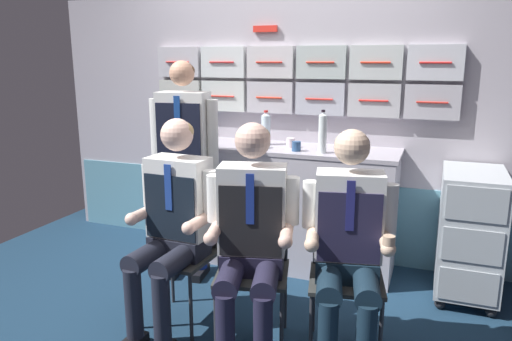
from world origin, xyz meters
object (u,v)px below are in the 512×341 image
folding_chair_left (187,238)px  sparkling_bottle_green (323,133)px  folding_chair_by_counter (346,259)px  coffee_cup_white (296,146)px  crew_member_left (172,216)px  folding_chair_right (254,252)px  service_trolley (470,230)px  crew_member_standing (185,154)px  crew_member_by_counter (349,239)px  crew_member_right (251,230)px

folding_chair_left → sparkling_bottle_green: 1.22m
folding_chair_by_counter → coffee_cup_white: bearing=123.1°
crew_member_left → folding_chair_right: (0.49, 0.09, -0.19)m
sparkling_bottle_green → coffee_cup_white: 0.22m
folding_chair_right → coffee_cup_white: bearing=91.4°
sparkling_bottle_green → service_trolley: bearing=3.2°
crew_member_left → folding_chair_right: crew_member_left is taller
crew_member_left → crew_member_standing: crew_member_standing is taller
crew_member_by_counter → crew_member_standing: 1.50m
folding_chair_right → crew_member_by_counter: crew_member_by_counter is taller
folding_chair_right → crew_member_standing: 1.07m
service_trolley → crew_member_left: size_ratio=0.69×
crew_member_by_counter → sparkling_bottle_green: 1.13m
folding_chair_right → coffee_cup_white: coffee_cup_white is taller
crew_member_by_counter → crew_member_standing: crew_member_standing is taller
sparkling_bottle_green → coffee_cup_white: size_ratio=4.39×
crew_member_right → crew_member_standing: size_ratio=0.80×
crew_member_right → crew_member_standing: crew_member_standing is taller
folding_chair_left → crew_member_left: size_ratio=0.66×
folding_chair_by_counter → sparkling_bottle_green: (-0.35, 0.83, 0.58)m
folding_chair_by_counter → crew_member_by_counter: 0.24m
service_trolley → crew_member_standing: bearing=-168.9°
service_trolley → folding_chair_by_counter: 1.12m
sparkling_bottle_green → coffee_cup_white: (-0.19, 0.01, -0.11)m
folding_chair_right → folding_chair_by_counter: 0.53m
crew_member_by_counter → crew_member_right: bearing=-169.2°
service_trolley → folding_chair_left: bearing=-151.5°
folding_chair_left → crew_member_by_counter: 1.06m
folding_chair_right → crew_member_standing: bearing=142.3°
folding_chair_right → sparkling_bottle_green: size_ratio=2.71×
folding_chair_by_counter → coffee_cup_white: coffee_cup_white is taller
folding_chair_left → folding_chair_right: 0.49m
crew_member_by_counter → crew_member_standing: (-1.33, 0.66, 0.25)m
folding_chair_right → crew_member_right: size_ratio=0.65×
coffee_cup_white → crew_member_standing: bearing=-156.0°
crew_member_left → crew_member_standing: (-0.29, 0.69, 0.23)m
crew_member_by_counter → service_trolley: bearing=58.0°
service_trolley → folding_chair_left: (-1.68, -0.92, 0.05)m
crew_member_left → folding_chair_right: 0.53m
folding_chair_left → crew_member_by_counter: size_ratio=0.67×
crew_member_right → crew_member_by_counter: bearing=10.8°
crew_member_left → coffee_cup_white: 1.16m
crew_member_left → crew_member_standing: bearing=112.8°
crew_member_right → crew_member_standing: (-0.81, 0.75, 0.23)m
service_trolley → folding_chair_by_counter: (-0.69, -0.89, 0.05)m
crew_member_standing → coffee_cup_white: 0.83m
service_trolley → crew_member_left: bearing=-147.6°
folding_chair_by_counter → coffee_cup_white: size_ratio=11.88×
sparkling_bottle_green → crew_member_left: bearing=-123.0°
folding_chair_by_counter → folding_chair_right: bearing=-168.9°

